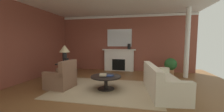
# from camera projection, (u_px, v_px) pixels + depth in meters

# --- Properties ---
(ground_plane) EXTENTS (8.96, 8.96, 0.00)m
(ground_plane) POSITION_uv_depth(u_px,v_px,m) (109.00, 89.00, 4.61)
(ground_plane) COLOR brown
(wall_fireplace) EXTENTS (7.49, 0.12, 3.04)m
(wall_fireplace) POSITION_uv_depth(u_px,v_px,m) (123.00, 43.00, 7.79)
(wall_fireplace) COLOR brown
(wall_fireplace) RESTS_ON ground_plane
(wall_window) EXTENTS (0.12, 7.29, 3.04)m
(wall_window) POSITION_uv_depth(u_px,v_px,m) (23.00, 43.00, 5.47)
(wall_window) COLOR brown
(wall_window) RESTS_ON ground_plane
(crown_moulding) EXTENTS (7.49, 0.08, 0.12)m
(crown_moulding) POSITION_uv_depth(u_px,v_px,m) (123.00, 16.00, 7.58)
(crown_moulding) COLOR white
(area_rug) EXTENTS (3.41, 2.41, 0.01)m
(area_rug) POSITION_uv_depth(u_px,v_px,m) (106.00, 89.00, 4.63)
(area_rug) COLOR tan
(area_rug) RESTS_ON ground_plane
(fireplace) EXTENTS (1.80, 0.35, 1.19)m
(fireplace) POSITION_uv_depth(u_px,v_px,m) (119.00, 61.00, 7.71)
(fireplace) COLOR white
(fireplace) RESTS_ON ground_plane
(mantel_mirror) EXTENTS (1.34, 0.04, 0.94)m
(mantel_mirror) POSITION_uv_depth(u_px,v_px,m) (119.00, 38.00, 7.71)
(mantel_mirror) COLOR silver
(sofa) EXTENTS (1.13, 2.19, 0.85)m
(sofa) POSITION_uv_depth(u_px,v_px,m) (161.00, 83.00, 4.29)
(sofa) COLOR beige
(sofa) RESTS_ON ground_plane
(armchair_near_window) EXTENTS (0.88, 0.88, 0.95)m
(armchair_near_window) POSITION_uv_depth(u_px,v_px,m) (62.00, 79.00, 4.75)
(armchair_near_window) COLOR brown
(armchair_near_window) RESTS_ON ground_plane
(coffee_table) EXTENTS (1.00, 1.00, 0.45)m
(coffee_table) POSITION_uv_depth(u_px,v_px,m) (106.00, 79.00, 4.60)
(coffee_table) COLOR black
(coffee_table) RESTS_ON ground_plane
(side_table) EXTENTS (0.56, 0.56, 0.70)m
(side_table) POSITION_uv_depth(u_px,v_px,m) (65.00, 70.00, 5.81)
(side_table) COLOR black
(side_table) RESTS_ON ground_plane
(table_lamp) EXTENTS (0.44, 0.44, 0.75)m
(table_lamp) POSITION_uv_depth(u_px,v_px,m) (65.00, 50.00, 5.73)
(table_lamp) COLOR black
(table_lamp) RESTS_ON side_table
(vase_mantel_right) EXTENTS (0.17, 0.17, 0.30)m
(vase_mantel_right) POSITION_uv_depth(u_px,v_px,m) (129.00, 47.00, 7.48)
(vase_mantel_right) COLOR black
(vase_mantel_right) RESTS_ON fireplace
(vase_on_side_table) EXTENTS (0.16, 0.16, 0.23)m
(vase_on_side_table) POSITION_uv_depth(u_px,v_px,m) (67.00, 61.00, 5.62)
(vase_on_side_table) COLOR black
(vase_on_side_table) RESTS_ON side_table
(book_red_cover) EXTENTS (0.25, 0.24, 0.04)m
(book_red_cover) POSITION_uv_depth(u_px,v_px,m) (110.00, 76.00, 4.53)
(book_red_cover) COLOR navy
(book_red_cover) RESTS_ON coffee_table
(book_art_folio) EXTENTS (0.25, 0.22, 0.06)m
(book_art_folio) POSITION_uv_depth(u_px,v_px,m) (103.00, 75.00, 4.44)
(book_art_folio) COLOR tan
(book_art_folio) RESTS_ON coffee_table
(potted_plant) EXTENTS (0.56, 0.56, 0.83)m
(potted_plant) POSITION_uv_depth(u_px,v_px,m) (171.00, 65.00, 6.50)
(potted_plant) COLOR #A8754C
(potted_plant) RESTS_ON ground_plane
(column_white) EXTENTS (0.20, 0.20, 3.04)m
(column_white) POSITION_uv_depth(u_px,v_px,m) (187.00, 43.00, 6.08)
(column_white) COLOR white
(column_white) RESTS_ON ground_plane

